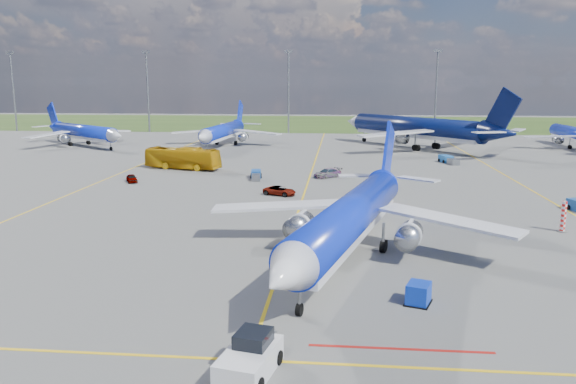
# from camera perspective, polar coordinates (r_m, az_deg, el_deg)

# --- Properties ---
(ground) EXTENTS (400.00, 400.00, 0.00)m
(ground) POSITION_cam_1_polar(r_m,az_deg,el_deg) (48.92, -0.21, -5.75)
(ground) COLOR #5B5B58
(ground) RESTS_ON ground
(grass_strip) EXTENTS (400.00, 80.00, 0.01)m
(grass_strip) POSITION_cam_1_polar(r_m,az_deg,el_deg) (197.15, 4.05, 7.00)
(grass_strip) COLOR #2D4719
(grass_strip) RESTS_ON ground
(taxiway_lines) EXTENTS (60.25, 160.00, 0.02)m
(taxiway_lines) POSITION_cam_1_polar(r_m,az_deg,el_deg) (75.76, 1.95, 0.34)
(taxiway_lines) COLOR yellow
(taxiway_lines) RESTS_ON ground
(floodlight_masts) EXTENTS (202.20, 0.50, 22.70)m
(floodlight_masts) POSITION_cam_1_polar(r_m,az_deg,el_deg) (156.68, 7.48, 10.46)
(floodlight_masts) COLOR slate
(floodlight_masts) RESTS_ON ground
(warning_post) EXTENTS (0.50, 0.50, 3.00)m
(warning_post) POSITION_cam_1_polar(r_m,az_deg,el_deg) (60.01, 26.18, -2.25)
(warning_post) COLOR red
(warning_post) RESTS_ON ground
(bg_jet_nw) EXTENTS (43.84, 42.42, 9.13)m
(bg_jet_nw) POSITION_cam_1_polar(r_m,az_deg,el_deg) (134.11, -19.96, 4.41)
(bg_jet_nw) COLOR #0D26BB
(bg_jet_nw) RESTS_ON ground
(bg_jet_nnw) EXTENTS (29.91, 37.78, 9.39)m
(bg_jet_nnw) POSITION_cam_1_polar(r_m,az_deg,el_deg) (127.22, -6.58, 4.67)
(bg_jet_nnw) COLOR #0D26BB
(bg_jet_nnw) RESTS_ON ground
(bg_jet_n) EXTENTS (60.07, 61.68, 12.86)m
(bg_jet_n) POSITION_cam_1_polar(r_m,az_deg,el_deg) (124.98, 12.74, 4.36)
(bg_jet_n) COLOR #071140
(bg_jet_n) RESTS_ON ground
(bg_jet_ne) EXTENTS (25.38, 32.99, 8.53)m
(bg_jet_ne) POSITION_cam_1_polar(r_m,az_deg,el_deg) (137.76, 27.14, 4.01)
(bg_jet_ne) COLOR #0D26BB
(bg_jet_ne) RESTS_ON ground
(main_airliner) EXTENTS (37.46, 43.80, 9.86)m
(main_airliner) POSITION_cam_1_polar(r_m,az_deg,el_deg) (46.81, 6.26, -6.60)
(main_airliner) COLOR #0D26BB
(main_airliner) RESTS_ON ground
(pushback_tug) EXTENTS (3.05, 6.03, 2.00)m
(pushback_tug) POSITION_cam_1_polar(r_m,az_deg,el_deg) (28.97, -3.87, -16.46)
(pushback_tug) COLOR silver
(pushback_tug) RESTS_ON ground
(uld_container) EXTENTS (1.87, 2.08, 1.37)m
(uld_container) POSITION_cam_1_polar(r_m,az_deg,el_deg) (38.04, 13.12, -10.00)
(uld_container) COLOR #0D33BB
(uld_container) RESTS_ON ground
(apron_bus) EXTENTS (13.22, 6.18, 3.59)m
(apron_bus) POSITION_cam_1_polar(r_m,az_deg,el_deg) (94.27, -10.66, 3.39)
(apron_bus) COLOR #C68D0B
(apron_bus) RESTS_ON ground
(service_car_a) EXTENTS (2.72, 3.55, 1.13)m
(service_car_a) POSITION_cam_1_polar(r_m,az_deg,el_deg) (83.66, -15.59, 1.35)
(service_car_a) COLOR #999999
(service_car_a) RESTS_ON ground
(service_car_b) EXTENTS (4.63, 3.34, 1.17)m
(service_car_b) POSITION_cam_1_polar(r_m,az_deg,el_deg) (71.31, -0.85, 0.13)
(service_car_b) COLOR #999999
(service_car_b) RESTS_ON ground
(service_car_c) EXTENTS (4.75, 4.45, 1.35)m
(service_car_c) POSITION_cam_1_polar(r_m,az_deg,el_deg) (84.76, 4.02, 1.94)
(service_car_c) COLOR #999999
(service_car_c) RESTS_ON ground
(baggage_tug_c) EXTENTS (2.02, 5.14, 1.12)m
(baggage_tug_c) POSITION_cam_1_polar(r_m,az_deg,el_deg) (83.77, -3.27, 1.73)
(baggage_tug_c) COLOR #194B98
(baggage_tug_c) RESTS_ON ground
(baggage_tug_e) EXTENTS (2.92, 5.72, 1.24)m
(baggage_tug_e) POSITION_cam_1_polar(r_m,az_deg,el_deg) (103.54, 15.98, 3.16)
(baggage_tug_e) COLOR #1C5DA8
(baggage_tug_e) RESTS_ON ground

